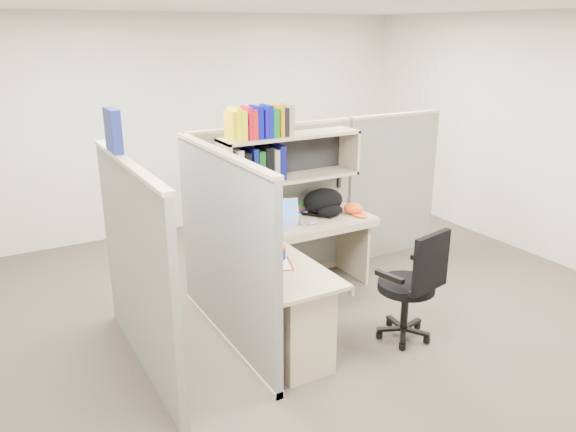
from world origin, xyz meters
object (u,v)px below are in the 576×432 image
laptop (284,213)px  snack_canister (279,252)px  backpack (326,202)px  desk (296,295)px  task_chair (410,302)px

laptop → snack_canister: 0.84m
laptop → backpack: 0.53m
desk → backpack: size_ratio=4.05×
laptop → backpack: bearing=25.7°
laptop → task_chair: bearing=-50.1°
snack_canister → laptop: bearing=58.3°
laptop → snack_canister: (-0.44, -0.71, -0.06)m
backpack → task_chair: size_ratio=0.43×
desk → snack_canister: (-0.09, 0.12, 0.35)m
backpack → task_chair: task_chair is taller
backpack → snack_canister: bearing=-161.2°
backpack → laptop: bearing=166.9°
backpack → task_chair: bearing=-111.6°
desk → task_chair: 0.94m
task_chair → backpack: bearing=88.5°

